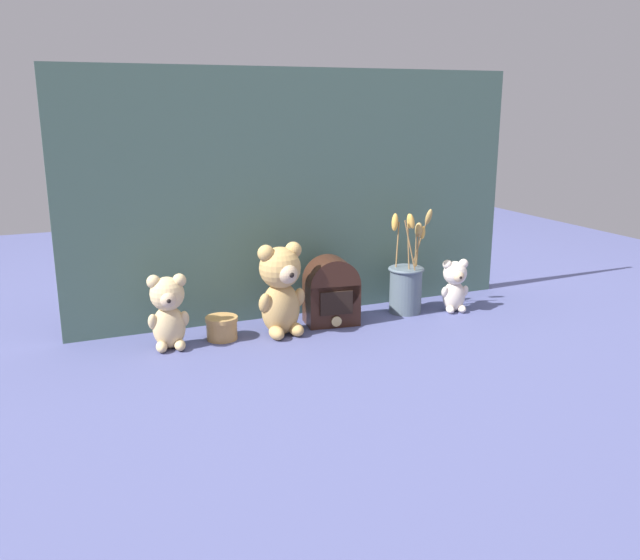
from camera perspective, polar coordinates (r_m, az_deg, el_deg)
The scene contains 8 objects.
ground_plane at distance 2.06m, azimuth 0.22°, elevation -4.04°, with size 4.00×4.00×0.00m, color #4C5184.
backdrop_wall at distance 2.13m, azimuth -1.58°, elevation 7.14°, with size 1.47×0.02×0.77m.
teddy_bear_large at distance 1.96m, azimuth -3.31°, elevation -0.67°, with size 0.15×0.14×0.27m.
teddy_bear_medium at distance 1.91m, azimuth -12.67°, elevation -2.50°, with size 0.12×0.11×0.21m.
teddy_bear_small at distance 2.24m, azimuth 11.28°, elevation -0.37°, with size 0.10×0.09×0.17m.
flower_vase at distance 2.21m, azimuth 7.27°, elevation -0.34°, with size 0.15×0.13×0.34m.
vintage_radio at distance 2.08m, azimuth 0.96°, elevation -1.02°, with size 0.17×0.13×0.21m.
decorative_tin_tall at distance 1.98m, azimuth -8.27°, elevation -4.01°, with size 0.09×0.09×0.07m.
Camera 1 is at (-0.78, -1.79, 0.67)m, focal length 38.00 mm.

